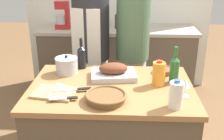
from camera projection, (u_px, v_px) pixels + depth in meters
name	position (u px, v px, depth m)	size (l,w,h in m)	color
kitchen_island	(111.00, 133.00, 2.31)	(1.25, 0.85, 0.86)	brown
back_counter	(117.00, 62.00, 3.78)	(2.02, 0.60, 0.93)	brown
roasting_pan	(113.00, 72.00, 2.28)	(0.39, 0.29, 0.13)	#BCBCC1
wicker_basket	(106.00, 97.00, 1.92)	(0.29, 0.29, 0.06)	brown
cutting_board	(55.00, 93.00, 2.03)	(0.33, 0.27, 0.02)	tan
stock_pot	(67.00, 65.00, 2.36)	(0.19, 0.19, 0.16)	#B7B7BC
mixing_bowl	(164.00, 70.00, 2.39)	(0.17, 0.17, 0.04)	#A84C38
juice_jug	(159.00, 74.00, 2.13)	(0.10, 0.10, 0.20)	orange
milk_jug	(176.00, 95.00, 1.81)	(0.09, 0.09, 0.20)	white
wine_bottle_green	(174.00, 69.00, 2.17)	(0.07, 0.07, 0.29)	#28662D
wine_bottle_dark	(82.00, 57.00, 2.46)	(0.07, 0.07, 0.27)	black
wine_glass_left	(185.00, 84.00, 1.96)	(0.07, 0.07, 0.13)	silver
knife_chef	(74.00, 89.00, 2.05)	(0.27, 0.09, 0.01)	#B7B7BC
knife_paring	(66.00, 87.00, 2.13)	(0.17, 0.12, 0.01)	#B7B7BC
knife_bread	(65.00, 98.00, 1.92)	(0.20, 0.06, 0.01)	#B7B7BC
stand_mixer	(63.00, 17.00, 3.52)	(0.18, 0.14, 0.34)	#B22323
condiment_bottle_tall	(135.00, 21.00, 3.62)	(0.07, 0.07, 0.17)	#234C28
condiment_bottle_short	(117.00, 21.00, 3.55)	(0.06, 0.06, 0.19)	#332D28
condiment_bottle_extra	(107.00, 18.00, 3.70)	(0.07, 0.07, 0.21)	#332D28
person_cook_aproned	(91.00, 48.00, 2.96)	(0.38, 0.40, 1.61)	beige
person_cook_guest	(133.00, 47.00, 2.90)	(0.34, 0.34, 1.65)	beige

